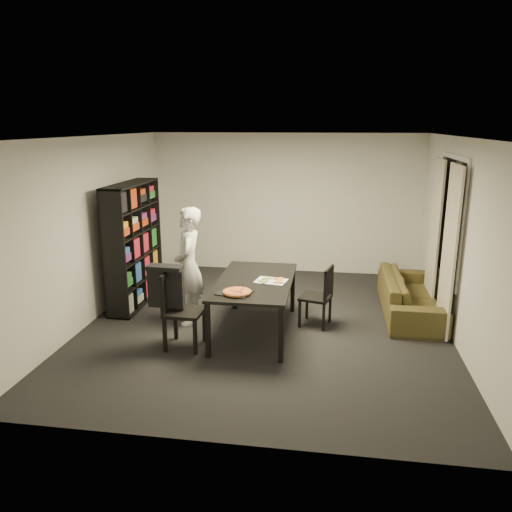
# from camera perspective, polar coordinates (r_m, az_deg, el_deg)

# --- Properties ---
(room) EXTENTS (5.01, 5.51, 2.61)m
(room) POSITION_cam_1_polar(r_m,az_deg,el_deg) (6.75, 1.21, 2.38)
(room) COLOR black
(room) RESTS_ON ground
(window_pane) EXTENTS (0.02, 1.40, 1.60)m
(window_pane) POSITION_cam_1_polar(r_m,az_deg,el_deg) (7.43, 21.28, 4.09)
(window_pane) COLOR black
(window_pane) RESTS_ON room
(window_frame) EXTENTS (0.03, 1.52, 1.72)m
(window_frame) POSITION_cam_1_polar(r_m,az_deg,el_deg) (7.43, 21.25, 4.09)
(window_frame) COLOR white
(window_frame) RESTS_ON room
(curtain_left) EXTENTS (0.03, 0.70, 2.25)m
(curtain_left) POSITION_cam_1_polar(r_m,az_deg,el_deg) (6.98, 21.21, 0.50)
(curtain_left) COLOR beige
(curtain_left) RESTS_ON room
(curtain_right) EXTENTS (0.03, 0.70, 2.25)m
(curtain_right) POSITION_cam_1_polar(r_m,az_deg,el_deg) (7.98, 19.68, 2.35)
(curtain_right) COLOR beige
(curtain_right) RESTS_ON room
(bookshelf) EXTENTS (0.35, 1.50, 1.90)m
(bookshelf) POSITION_cam_1_polar(r_m,az_deg,el_deg) (7.96, -13.79, 1.30)
(bookshelf) COLOR black
(bookshelf) RESTS_ON room
(dining_table) EXTENTS (0.99, 1.78, 0.74)m
(dining_table) POSITION_cam_1_polar(r_m,az_deg,el_deg) (6.68, -0.13, -3.32)
(dining_table) COLOR black
(dining_table) RESTS_ON room
(chair_left) EXTENTS (0.48, 0.48, 0.99)m
(chair_left) POSITION_cam_1_polar(r_m,az_deg,el_deg) (6.38, -9.03, -5.49)
(chair_left) COLOR black
(chair_left) RESTS_ON room
(chair_right) EXTENTS (0.49, 0.49, 0.86)m
(chair_right) POSITION_cam_1_polar(r_m,az_deg,el_deg) (7.01, 7.48, -4.16)
(chair_right) COLOR black
(chair_right) RESTS_ON room
(draped_jacket) EXTENTS (0.46, 0.21, 0.55)m
(draped_jacket) POSITION_cam_1_polar(r_m,az_deg,el_deg) (6.34, -10.27, -3.24)
(draped_jacket) COLOR black
(draped_jacket) RESTS_ON chair_left
(person) EXTENTS (0.51, 0.67, 1.66)m
(person) POSITION_cam_1_polar(r_m,az_deg,el_deg) (7.05, -7.73, -1.15)
(person) COLOR silver
(person) RESTS_ON room
(baking_tray) EXTENTS (0.47, 0.41, 0.01)m
(baking_tray) POSITION_cam_1_polar(r_m,az_deg,el_deg) (6.17, -2.48, -4.21)
(baking_tray) COLOR black
(baking_tray) RESTS_ON dining_table
(pepperoni_pizza) EXTENTS (0.35, 0.35, 0.03)m
(pepperoni_pizza) POSITION_cam_1_polar(r_m,az_deg,el_deg) (6.14, -2.17, -4.11)
(pepperoni_pizza) COLOR #A86030
(pepperoni_pizza) RESTS_ON dining_table
(kitchen_towel) EXTENTS (0.45, 0.37, 0.01)m
(kitchen_towel) POSITION_cam_1_polar(r_m,az_deg,el_deg) (6.62, 1.73, -2.86)
(kitchen_towel) COLOR white
(kitchen_towel) RESTS_ON dining_table
(pizza_slices) EXTENTS (0.46, 0.43, 0.01)m
(pizza_slices) POSITION_cam_1_polar(r_m,az_deg,el_deg) (6.62, 1.79, -2.76)
(pizza_slices) COLOR #B59538
(pizza_slices) RESTS_ON dining_table
(sofa) EXTENTS (0.78, 2.00, 0.58)m
(sofa) POSITION_cam_1_polar(r_m,az_deg,el_deg) (7.80, 17.22, -4.28)
(sofa) COLOR #3C3618
(sofa) RESTS_ON room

